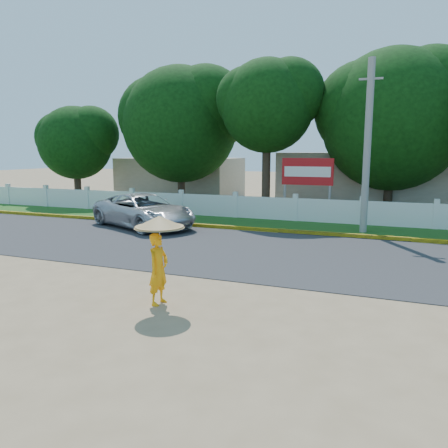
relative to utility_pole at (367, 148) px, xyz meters
name	(u,v)px	position (x,y,z in m)	size (l,w,h in m)	color
ground	(193,291)	(-3.21, -9.31, -3.42)	(120.00, 120.00, 0.00)	#9E8460
road	(251,251)	(-3.21, -4.81, -3.41)	(60.00, 7.00, 0.02)	#38383A
grass_verge	(288,226)	(-3.21, 0.44, -3.40)	(60.00, 3.50, 0.03)	#2D601E
curb	(278,231)	(-3.21, -1.26, -3.34)	(40.00, 0.18, 0.16)	yellow
fence	(295,210)	(-3.21, 1.89, -2.87)	(40.00, 0.10, 1.10)	silver
building_near	(371,180)	(-0.21, 8.69, -1.82)	(10.00, 6.00, 3.20)	#B7AD99
building_far	(181,178)	(-13.21, 9.69, -2.02)	(8.00, 5.00, 2.80)	#B7AD99
utility_pole	(367,148)	(0.00, 0.00, 0.00)	(0.28, 0.28, 6.83)	gray
vehicle	(144,211)	(-8.98, -2.17, -2.69)	(2.41, 5.24, 1.45)	#B0B3B9
monk_with_parasol	(159,247)	(-3.49, -10.40, -2.15)	(1.07, 1.07, 1.94)	#FC9E0D
billboard	(307,175)	(-2.90, 2.98, -1.28)	(2.50, 0.13, 2.95)	gray
tree_row	(354,118)	(-1.01, 5.10, 1.53)	(35.85, 7.62, 8.73)	#473828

